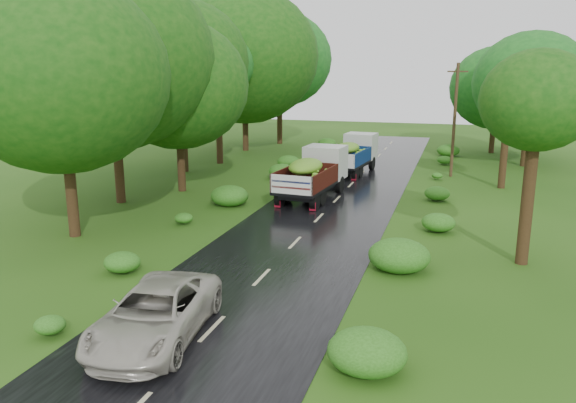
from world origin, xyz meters
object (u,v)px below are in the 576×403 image
at_px(utility_pole, 454,119).
at_px(truck_near, 314,171).
at_px(car, 155,313).
at_px(truck_far, 353,152).

bearing_deg(utility_pole, truck_near, -124.00).
height_order(truck_near, car, truck_near).
bearing_deg(utility_pole, car, -99.94).
relative_size(car, utility_pole, 0.70).
height_order(truck_far, utility_pole, utility_pole).
height_order(car, utility_pole, utility_pole).
relative_size(truck_near, truck_far, 1.05).
bearing_deg(truck_far, truck_near, -88.21).
xyz_separation_m(truck_near, utility_pole, (6.95, 8.55, 2.23)).
bearing_deg(truck_near, utility_pole, 55.96).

